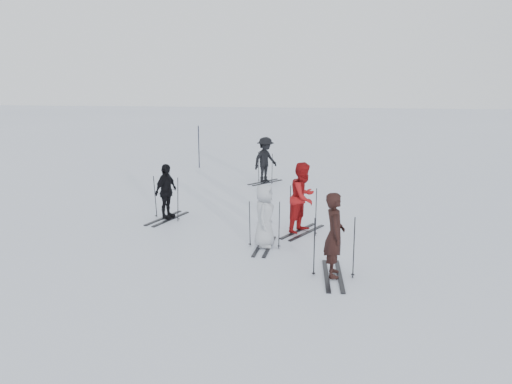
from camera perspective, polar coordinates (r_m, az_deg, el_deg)
ground at (r=13.09m, az=-0.64°, el=-5.24°), size 120.00×120.00×0.00m
skier_near_dark at (r=10.46m, az=8.95°, el=-4.99°), size 0.46×0.67×1.78m
skier_red at (r=13.34m, az=5.41°, el=-0.73°), size 1.06×1.15×1.89m
skier_grey at (r=12.17m, az=0.97°, el=-2.82°), size 0.53×0.78×1.56m
skier_uphill_left at (r=14.82m, az=-10.23°, el=-0.04°), size 0.66×1.02×1.62m
skier_uphill_far at (r=19.78m, az=1.07°, el=3.63°), size 1.23×1.32×1.79m
skis_near_dark at (r=10.53m, az=8.91°, el=-6.14°), size 1.88×1.07×1.33m
skis_red at (r=13.41m, az=5.39°, el=-1.95°), size 2.02×1.68×1.30m
skis_grey at (r=12.22m, az=0.96°, el=-3.63°), size 1.68×0.95×1.20m
skis_uphill_left at (r=14.86m, az=-10.21°, el=-0.60°), size 2.01×1.46×1.32m
skis_uphill_far at (r=19.82m, az=1.06°, el=2.84°), size 1.89×1.74×1.24m
piste_marker at (r=23.27m, az=-6.55°, el=5.14°), size 0.05×0.05×1.95m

